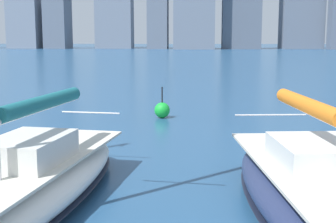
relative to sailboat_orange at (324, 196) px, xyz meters
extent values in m
cube|color=slate|center=(-31.87, -158.94, 9.29)|extent=(13.74, 11.52, 19.77)
cube|color=slate|center=(17.29, -151.25, 15.34)|extent=(6.75, 7.84, 31.88)
cube|color=gray|center=(65.04, -156.37, 9.61)|extent=(10.69, 10.69, 20.42)
ellipsoid|color=navy|center=(-0.01, 0.04, -0.13)|extent=(3.62, 9.40, 0.94)
ellipsoid|color=black|center=(-0.01, 0.04, -0.39)|extent=(3.63, 9.45, 0.10)
cube|color=beige|center=(-0.01, 0.04, 0.37)|extent=(3.03, 8.26, 0.06)
cube|color=silver|center=(0.06, -0.50, 0.67)|extent=(1.78, 2.18, 0.55)
cylinder|color=silver|center=(0.13, -1.18, 1.45)|extent=(0.55, 3.84, 0.12)
cylinder|color=orange|center=(0.13, -1.18, 1.57)|extent=(0.72, 3.56, 0.32)
cylinder|color=silver|center=(0.46, -4.05, 0.89)|extent=(1.94, 0.26, 0.04)
ellipsoid|color=white|center=(5.99, -0.05, -0.14)|extent=(3.39, 9.55, 0.92)
ellipsoid|color=black|center=(5.99, -0.05, -0.39)|extent=(3.40, 9.60, 0.10)
cube|color=beige|center=(5.99, -0.05, 0.35)|extent=(2.84, 8.39, 0.06)
cube|color=silver|center=(5.92, -0.61, 0.65)|extent=(1.61, 2.20, 0.55)
cylinder|color=silver|center=(5.84, -1.30, 1.43)|extent=(0.59, 3.91, 0.12)
cylinder|color=#19606B|center=(5.84, -1.30, 1.55)|extent=(0.75, 3.62, 0.32)
cylinder|color=silver|center=(5.49, -4.22, 0.87)|extent=(1.70, 0.24, 0.04)
sphere|color=green|center=(4.11, -12.05, -0.25)|extent=(0.70, 0.70, 0.70)
cylinder|color=black|center=(4.11, -12.05, 0.45)|extent=(0.06, 0.06, 0.70)
camera|label=1|loc=(2.35, 8.68, 2.95)|focal=50.00mm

